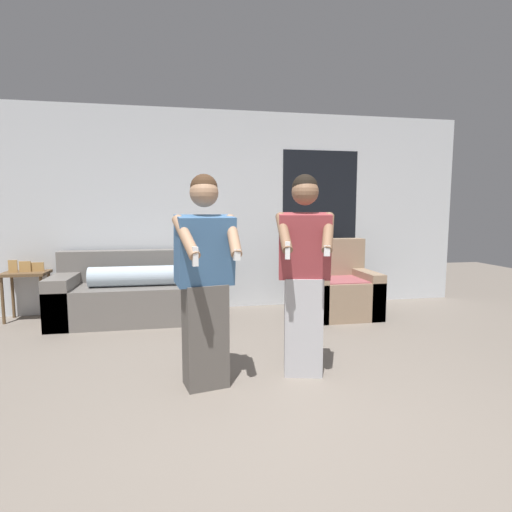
# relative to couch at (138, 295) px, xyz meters

# --- Properties ---
(ground_plane) EXTENTS (14.00, 14.00, 0.00)m
(ground_plane) POSITION_rel_couch_xyz_m (1.21, -2.83, -0.31)
(ground_plane) COLOR slate
(wall_back) EXTENTS (6.77, 0.07, 2.70)m
(wall_back) POSITION_rel_couch_xyz_m (1.23, 0.47, 1.04)
(wall_back) COLOR silver
(wall_back) RESTS_ON ground_plane
(couch) EXTENTS (1.96, 0.85, 0.85)m
(couch) POSITION_rel_couch_xyz_m (0.00, 0.00, 0.00)
(couch) COLOR slate
(couch) RESTS_ON ground_plane
(armchair) EXTENTS (0.91, 0.81, 0.98)m
(armchair) POSITION_rel_couch_xyz_m (2.53, -0.24, 0.01)
(armchair) COLOR #937A60
(armchair) RESTS_ON ground_plane
(side_table) EXTENTS (0.51, 0.38, 0.76)m
(side_table) POSITION_rel_couch_xyz_m (-1.35, 0.22, 0.20)
(side_table) COLOR brown
(side_table) RESTS_ON ground_plane
(person_left) EXTENTS (0.49, 0.54, 1.62)m
(person_left) POSITION_rel_couch_xyz_m (0.72, -2.08, 0.50)
(person_left) COLOR #56514C
(person_left) RESTS_ON ground_plane
(person_right) EXTENTS (0.49, 0.54, 1.64)m
(person_right) POSITION_rel_couch_xyz_m (1.52, -1.98, 0.52)
(person_right) COLOR #B2B2B7
(person_right) RESTS_ON ground_plane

